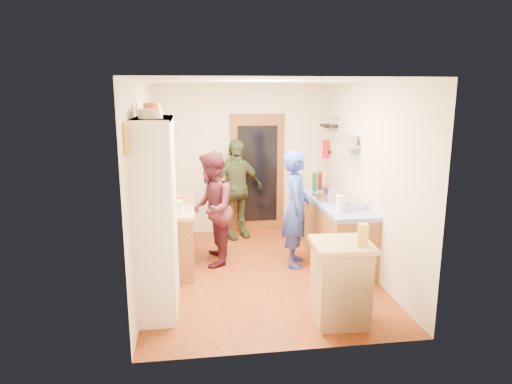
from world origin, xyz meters
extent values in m
cube|color=brown|center=(0.00, 0.00, -0.01)|extent=(3.00, 4.00, 0.02)
cube|color=silver|center=(0.00, 0.00, 2.61)|extent=(3.00, 4.00, 0.02)
cube|color=beige|center=(0.00, 2.01, 1.30)|extent=(3.00, 0.02, 2.60)
cube|color=beige|center=(0.00, -2.01, 1.30)|extent=(3.00, 0.02, 2.60)
cube|color=beige|center=(-1.51, 0.00, 1.30)|extent=(0.02, 4.00, 2.60)
cube|color=beige|center=(1.51, 0.00, 1.30)|extent=(0.02, 4.00, 2.60)
cube|color=brown|center=(0.25, 1.97, 1.05)|extent=(0.95, 0.06, 2.10)
cube|color=black|center=(0.25, 1.94, 1.05)|extent=(0.70, 0.02, 1.70)
cube|color=white|center=(-1.30, -0.80, 1.10)|extent=(0.40, 1.20, 2.20)
cube|color=white|center=(-1.30, -0.80, 2.18)|extent=(0.40, 1.14, 0.04)
cylinder|color=white|center=(-1.30, -1.06, 2.25)|extent=(0.25, 0.25, 0.10)
cylinder|color=orange|center=(-1.30, -0.81, 2.28)|extent=(0.19, 0.19, 0.15)
cylinder|color=orange|center=(-1.30, -0.48, 2.28)|extent=(0.17, 0.17, 0.15)
cube|color=#9E6731|center=(-1.20, 0.45, 0.42)|extent=(0.60, 1.40, 0.85)
cube|color=tan|center=(-1.20, 0.45, 0.88)|extent=(0.64, 1.44, 0.05)
cube|color=white|center=(-1.15, 0.01, 0.98)|extent=(0.25, 0.19, 0.17)
cylinder|color=white|center=(-1.25, 0.30, 0.99)|extent=(0.21, 0.21, 0.19)
cylinder|color=orange|center=(-1.12, 0.67, 0.94)|extent=(0.25, 0.25, 0.09)
cube|color=tan|center=(-1.18, 0.93, 0.91)|extent=(0.34, 0.28, 0.02)
cube|color=#9E6731|center=(1.20, 0.50, 0.42)|extent=(0.60, 2.20, 0.84)
cube|color=#0E3DC1|center=(1.20, 0.50, 0.87)|extent=(0.62, 2.22, 0.06)
cube|color=silver|center=(1.20, 0.46, 0.92)|extent=(0.55, 0.58, 0.04)
cylinder|color=silver|center=(1.15, 0.52, 1.01)|extent=(0.22, 0.22, 0.14)
cylinder|color=#143F14|center=(1.05, 1.05, 1.05)|extent=(0.10, 0.10, 0.30)
cylinder|color=#591419|center=(1.18, 1.20, 1.05)|extent=(0.08, 0.08, 0.30)
cylinder|color=olive|center=(1.31, 1.13, 1.05)|extent=(0.08, 0.08, 0.30)
cylinder|color=white|center=(1.05, -0.24, 1.01)|extent=(0.12, 0.12, 0.22)
cylinder|color=silver|center=(1.30, -0.11, 0.95)|extent=(0.32, 0.32, 0.10)
cube|color=tan|center=(0.66, -1.49, 0.43)|extent=(0.57, 0.57, 0.86)
cube|color=tan|center=(0.66, -1.49, 0.89)|extent=(0.65, 0.65, 0.05)
cube|color=white|center=(0.62, -1.44, 0.90)|extent=(0.36, 0.30, 0.02)
cylinder|color=#AD9E2D|center=(0.84, -1.62, 1.03)|extent=(0.12, 0.12, 0.23)
cylinder|color=silver|center=(1.46, 1.52, 2.05)|extent=(0.02, 0.65, 0.02)
cylinder|color=black|center=(1.40, 1.35, 1.92)|extent=(0.18, 0.18, 0.05)
cylinder|color=black|center=(1.40, 1.55, 1.90)|extent=(0.16, 0.16, 0.05)
cylinder|color=black|center=(1.40, 1.75, 1.91)|extent=(0.17, 0.17, 0.05)
cube|color=tan|center=(1.37, 0.45, 1.70)|extent=(0.26, 0.42, 0.03)
cube|color=silver|center=(1.37, 0.45, 1.79)|extent=(0.29, 0.35, 0.15)
cube|color=black|center=(1.47, 1.70, 1.45)|extent=(0.06, 0.10, 0.04)
cylinder|color=red|center=(1.41, 1.70, 1.50)|extent=(0.11, 0.11, 0.32)
cube|color=gold|center=(-1.48, -1.55, 2.05)|extent=(0.03, 0.25, 0.30)
imported|color=#2439A0|center=(0.59, 0.21, 0.84)|extent=(0.52, 0.68, 1.67)
imported|color=#421723|center=(-0.60, 0.47, 0.83)|extent=(0.70, 0.86, 1.65)
imported|color=#333E25|center=(-0.16, 1.63, 0.85)|extent=(1.08, 0.73, 1.70)
camera|label=1|loc=(-0.89, -5.92, 2.47)|focal=32.00mm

